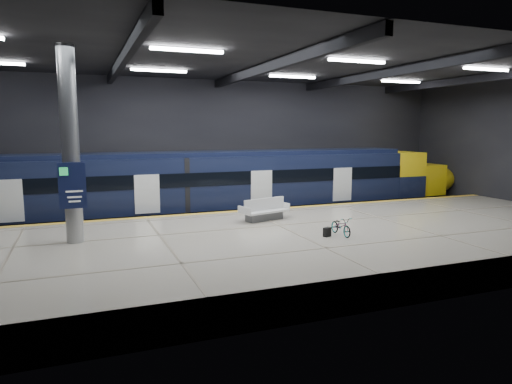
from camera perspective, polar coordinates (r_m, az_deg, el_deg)
ground at (r=20.50m, az=1.67°, el=-6.63°), size 30.00×30.00×0.00m
room_shell at (r=19.86m, az=1.72°, el=9.56°), size 30.10×16.10×8.05m
platform at (r=18.16m, az=4.76°, el=-6.77°), size 30.00×11.00×1.10m
safety_strip at (r=22.77m, az=-1.02°, el=-2.32°), size 30.00×0.40×0.01m
rails at (r=25.51m, az=-3.15°, el=-3.57°), size 30.00×1.52×0.16m
train at (r=25.21m, az=-3.05°, el=0.85°), size 29.40×2.84×3.79m
bench at (r=20.33m, az=1.04°, el=-2.57°), size 2.40×1.49×0.99m
bicycle at (r=17.76m, az=10.58°, el=-4.20°), size 0.49×1.37×0.72m
pannier_bag at (r=17.49m, az=8.89°, el=-4.96°), size 0.35×0.29×0.35m
info_column at (r=17.27m, az=-22.18°, el=5.07°), size 0.90×0.78×6.90m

